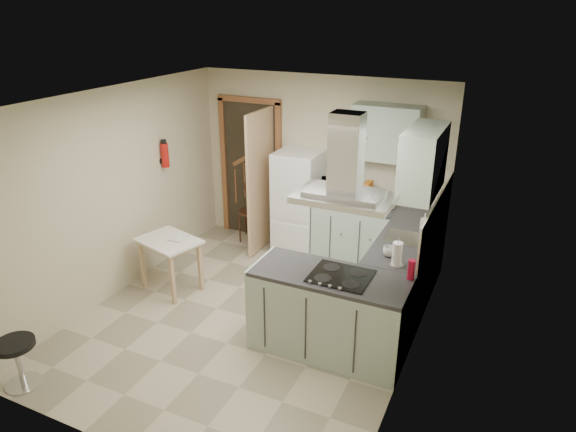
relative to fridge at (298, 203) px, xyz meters
The scene contains 28 objects.
floor 1.96m from the fridge, 83.66° to the right, with size 4.20×4.20×0.00m, color tan.
ceiling 2.52m from the fridge, 83.66° to the right, with size 4.20×4.20×0.00m, color silver.
back_wall 0.62m from the fridge, 56.31° to the left, with size 3.60×3.60×0.00m, color #C1B796.
left_wall 2.46m from the fridge, 131.63° to the right, with size 4.20×4.20×0.00m, color #C1B796.
right_wall 2.74m from the fridge, 41.99° to the right, with size 4.20×4.20×0.00m, color #C1B796.
doorway 0.99m from the fridge, 163.30° to the left, with size 1.10×0.12×2.10m, color brown.
fridge is the anchor object (origin of this frame).
counter_back 0.91m from the fridge, ahead, with size 1.08×0.60×0.90m, color #9EB2A0.
counter_right 1.85m from the fridge, 21.66° to the right, with size 0.60×1.95×0.90m, color #9EB2A0.
splashback 1.26m from the fridge, 13.94° to the left, with size 1.68×0.02×0.50m, color beige.
wall_cabinet_back 1.60m from the fridge, ahead, with size 0.85×0.35×0.70m, color #9EB2A0.
wall_cabinet_right 2.33m from the fridge, 27.50° to the right, with size 0.35×0.90×0.70m, color #9EB2A0.
peninsula 2.35m from the fridge, 58.26° to the right, with size 1.55×0.65×0.90m, color #9EB2A0.
hob 2.39m from the fridge, 56.21° to the right, with size 0.58×0.50×0.01m, color black.
extractor_hood 2.57m from the fridge, 56.21° to the right, with size 0.90×0.55×0.10m, color silver.
sink 1.91m from the fridge, 26.57° to the right, with size 0.45×0.40×0.01m, color silver.
fire_extinguisher 1.93m from the fridge, 149.70° to the right, with size 0.10×0.10×0.32m, color #B2140F.
drop_leaf_table 1.97m from the fridge, 121.85° to the right, with size 0.73×0.55×0.68m, color tan.
bentwood_chair 0.87m from the fridge, behind, with size 0.40×0.40×0.89m, color #441C16.
stool 3.93m from the fridge, 108.37° to the right, with size 0.36×0.36×0.49m, color black.
microwave 0.68m from the fridge, ahead, with size 0.51×0.34×0.28m, color black.
kettle 1.32m from the fridge, ahead, with size 0.15×0.15×0.23m, color silver.
cereal_box 1.02m from the fridge, ahead, with size 0.08×0.19×0.29m, color #C96717.
soap_bottle 1.93m from the fridge, 16.24° to the right, with size 0.09×0.10×0.21m, color #9F9DA9.
paper_towel 2.34m from the fridge, 40.84° to the right, with size 0.10×0.10×0.26m, color white.
cup 2.13m from the fridge, 39.50° to the right, with size 0.13×0.13×0.10m, color silver.
red_bottle 2.62m from the fridge, 41.69° to the right, with size 0.07×0.07×0.20m, color #AD0E2B.
book 1.86m from the fridge, 123.23° to the right, with size 0.17×0.24×0.11m, color maroon.
Camera 1 is at (2.51, -4.37, 3.36)m, focal length 32.00 mm.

